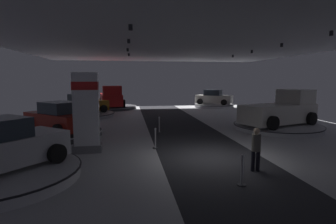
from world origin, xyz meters
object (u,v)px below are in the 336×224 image
at_px(pickup_truck_deep_left, 111,98).
at_px(display_platform_deep_right, 214,105).
at_px(display_platform_near_left, 0,175).
at_px(display_platform_mid_right, 277,127).
at_px(brand_sign_pylon, 86,111).
at_px(display_car_mid_left, 58,118).
at_px(display_car_deep_right, 214,98).
at_px(pickup_truck_mid_right, 281,110).
at_px(display_platform_deep_left, 111,107).
at_px(display_platform_far_left, 84,115).
at_px(display_platform_mid_left, 59,133).
at_px(display_car_far_left, 83,104).
at_px(visitor_walking_near, 256,147).

height_order(pickup_truck_deep_left, display_platform_deep_right, pickup_truck_deep_left).
distance_m(display_platform_near_left, display_platform_mid_right, 15.66).
bearing_deg(display_platform_deep_right, brand_sign_pylon, -123.49).
distance_m(display_car_mid_left, display_car_deep_right, 20.23).
bearing_deg(pickup_truck_mid_right, display_platform_deep_right, 89.92).
bearing_deg(display_platform_deep_left, pickup_truck_mid_right, -49.05).
distance_m(display_platform_near_left, pickup_truck_mid_right, 16.01).
bearing_deg(display_platform_deep_right, pickup_truck_deep_left, -177.44).
bearing_deg(display_car_deep_right, display_platform_far_left, -156.45).
bearing_deg(display_platform_mid_left, display_car_mid_left, -42.48).
relative_size(display_car_far_left, display_car_deep_right, 0.98).
height_order(display_platform_far_left, display_platform_mid_left, display_platform_mid_left).
bearing_deg(display_platform_far_left, display_platform_deep_left, 71.18).
relative_size(display_platform_near_left, display_car_deep_right, 1.13).
relative_size(display_platform_near_left, display_platform_deep_right, 1.09).
bearing_deg(display_car_far_left, visitor_walking_near, -61.17).
height_order(display_car_mid_left, display_platform_deep_right, display_car_mid_left).
distance_m(pickup_truck_deep_left, display_platform_mid_right, 18.08).
distance_m(display_platform_far_left, pickup_truck_deep_left, 6.04).
xyz_separation_m(brand_sign_pylon, visitor_walking_near, (6.41, -3.51, -0.97)).
height_order(display_car_mid_left, pickup_truck_mid_right, pickup_truck_mid_right).
xyz_separation_m(pickup_truck_deep_left, display_platform_deep_right, (12.05, 0.54, -1.06)).
bearing_deg(display_platform_mid_left, display_platform_deep_right, 45.55).
distance_m(display_platform_mid_left, display_platform_deep_right, 20.24).
bearing_deg(display_platform_mid_right, display_car_mid_left, -179.10).
relative_size(display_platform_mid_left, display_platform_mid_right, 0.87).
xyz_separation_m(display_platform_far_left, display_platform_deep_right, (14.11, 6.12, 0.01)).
distance_m(display_platform_near_left, display_platform_deep_right, 25.65).
relative_size(display_platform_near_left, display_platform_deep_left, 0.90).
height_order(display_platform_far_left, display_car_far_left, display_car_far_left).
distance_m(display_car_far_left, display_platform_deep_right, 15.44).
distance_m(display_car_far_left, display_platform_mid_left, 8.36).
bearing_deg(brand_sign_pylon, display_platform_deep_left, 90.30).
distance_m(display_platform_deep_right, visitor_walking_near, 22.37).
relative_size(display_platform_mid_left, visitor_walking_near, 3.12).
relative_size(display_car_mid_left, display_platform_deep_right, 0.92).
xyz_separation_m(brand_sign_pylon, display_platform_far_left, (-2.11, 12.02, -1.70)).
distance_m(brand_sign_pylon, display_platform_deep_right, 21.82).
bearing_deg(brand_sign_pylon, display_car_deep_right, 56.59).
bearing_deg(display_car_deep_right, display_platform_mid_left, -134.37).
height_order(display_car_deep_right, display_platform_mid_right, display_car_deep_right).
height_order(pickup_truck_deep_left, display_platform_mid_right, pickup_truck_deep_left).
bearing_deg(brand_sign_pylon, display_car_mid_left, 120.33).
xyz_separation_m(pickup_truck_mid_right, visitor_walking_near, (-5.58, -7.50, -0.35)).
height_order(brand_sign_pylon, display_platform_deep_left, brand_sign_pylon).
xyz_separation_m(display_car_far_left, display_platform_deep_right, (14.13, 6.14, -0.90)).
distance_m(brand_sign_pylon, visitor_walking_near, 7.37).
height_order(display_platform_deep_right, visitor_walking_near, visitor_walking_near).
bearing_deg(pickup_truck_deep_left, display_platform_near_left, -96.22).
relative_size(display_car_far_left, pickup_truck_mid_right, 0.78).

